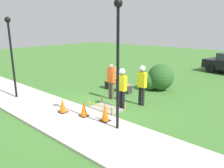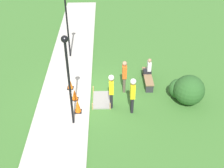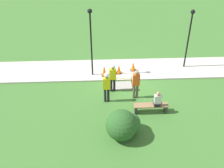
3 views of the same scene
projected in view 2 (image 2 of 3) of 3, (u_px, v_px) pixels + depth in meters
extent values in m
plane|color=#3D702D|center=(91.00, 95.00, 14.76)|extent=(60.00, 60.00, 0.00)
cube|color=#BCB7AD|center=(66.00, 95.00, 14.71)|extent=(28.00, 2.63, 0.10)
cube|color=gray|center=(101.00, 100.00, 14.38)|extent=(1.43, 0.86, 0.06)
cube|color=tan|center=(93.00, 89.00, 14.86)|extent=(0.05, 0.05, 0.38)
cube|color=tan|center=(93.00, 107.00, 13.70)|extent=(0.05, 0.05, 0.38)
cube|color=tan|center=(110.00, 89.00, 14.88)|extent=(0.05, 0.05, 0.38)
cube|color=tan|center=(110.00, 106.00, 13.72)|extent=(0.05, 0.05, 0.38)
cube|color=yellow|center=(93.00, 96.00, 14.23)|extent=(1.43, 0.00, 0.04)
cube|color=black|center=(70.00, 88.00, 15.08)|extent=(0.34, 0.34, 0.02)
cone|color=orange|center=(70.00, 83.00, 14.90)|extent=(0.29, 0.29, 0.60)
cube|color=black|center=(75.00, 99.00, 14.31)|extent=(0.34, 0.34, 0.02)
cone|color=orange|center=(75.00, 94.00, 14.13)|extent=(0.29, 0.29, 0.60)
cube|color=black|center=(78.00, 111.00, 13.53)|extent=(0.34, 0.34, 0.02)
cone|color=orange|center=(78.00, 106.00, 13.32)|extent=(0.29, 0.29, 0.70)
cube|color=#2D2D33|center=(146.00, 72.00, 16.18)|extent=(0.12, 0.40, 0.44)
cube|color=#2D2D33|center=(149.00, 89.00, 14.85)|extent=(0.12, 0.40, 0.44)
cube|color=olive|center=(148.00, 76.00, 15.37)|extent=(1.84, 0.44, 0.06)
cube|color=black|center=(147.00, 71.00, 15.55)|extent=(0.34, 0.44, 0.18)
cube|color=silver|center=(149.00, 66.00, 15.35)|extent=(0.36, 0.20, 0.50)
sphere|color=#A37A5B|center=(150.00, 60.00, 15.15)|extent=(0.21, 0.21, 0.21)
cylinder|color=black|center=(111.00, 98.00, 13.84)|extent=(0.14, 0.14, 0.86)
cylinder|color=black|center=(111.00, 101.00, 13.69)|extent=(0.14, 0.14, 0.86)
cube|color=yellow|center=(111.00, 87.00, 13.31)|extent=(0.40, 0.22, 0.68)
sphere|color=brown|center=(111.00, 79.00, 13.05)|extent=(0.23, 0.23, 0.23)
sphere|color=white|center=(111.00, 78.00, 13.01)|extent=(0.27, 0.27, 0.27)
cylinder|color=black|center=(132.00, 103.00, 13.53)|extent=(0.14, 0.14, 0.88)
cylinder|color=black|center=(132.00, 105.00, 13.39)|extent=(0.14, 0.14, 0.88)
cube|color=yellow|center=(133.00, 91.00, 13.00)|extent=(0.40, 0.22, 0.70)
sphere|color=brown|center=(133.00, 83.00, 12.73)|extent=(0.24, 0.24, 0.24)
sphere|color=white|center=(133.00, 81.00, 12.69)|extent=(0.28, 0.28, 0.28)
cylinder|color=brown|center=(124.00, 83.00, 14.88)|extent=(0.14, 0.14, 0.89)
cylinder|color=brown|center=(124.00, 85.00, 14.74)|extent=(0.14, 0.14, 0.89)
cube|color=#E55B1E|center=(125.00, 71.00, 14.35)|extent=(0.40, 0.22, 0.70)
sphere|color=#A37A5B|center=(125.00, 63.00, 14.07)|extent=(0.24, 0.24, 0.24)
cylinder|color=black|center=(70.00, 86.00, 11.72)|extent=(0.10, 0.10, 4.14)
sphere|color=black|center=(65.00, 39.00, 10.46)|extent=(0.28, 0.28, 0.28)
cylinder|color=black|center=(68.00, 29.00, 16.86)|extent=(0.10, 0.10, 3.73)
sphere|color=#2D6028|center=(179.00, 89.00, 14.34)|extent=(1.04, 1.04, 1.04)
sphere|color=#285623|center=(189.00, 90.00, 13.84)|extent=(1.52, 1.52, 1.52)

